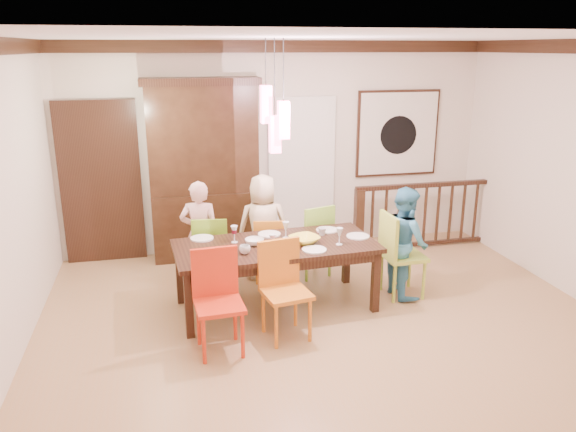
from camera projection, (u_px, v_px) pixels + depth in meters
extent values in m
plane|color=#AB8353|center=(325.00, 322.00, 5.98)|extent=(6.00, 6.00, 0.00)
plane|color=white|center=(332.00, 37.00, 5.15)|extent=(6.00, 6.00, 0.00)
plane|color=beige|center=(277.00, 148.00, 7.90)|extent=(6.00, 0.00, 6.00)
plane|color=beige|center=(1.00, 209.00, 4.93)|extent=(0.00, 5.00, 5.00)
cube|color=black|center=(101.00, 185.00, 7.46)|extent=(1.04, 0.07, 2.24)
cube|color=silver|center=(301.00, 175.00, 8.06)|extent=(0.97, 0.05, 2.22)
cube|color=black|center=(397.00, 133.00, 8.21)|extent=(1.25, 0.04, 1.25)
cube|color=silver|center=(398.00, 134.00, 8.19)|extent=(1.18, 0.02, 1.18)
cylinder|color=black|center=(398.00, 135.00, 8.18)|extent=(0.56, 0.01, 0.56)
cube|color=#FF4C77|center=(266.00, 104.00, 5.72)|extent=(0.11, 0.11, 0.38)
cylinder|color=black|center=(266.00, 62.00, 5.60)|extent=(0.01, 0.01, 0.46)
cube|color=#FF4C77|center=(284.00, 120.00, 5.70)|extent=(0.11, 0.11, 0.38)
cylinder|color=black|center=(283.00, 70.00, 5.56)|extent=(0.01, 0.01, 0.61)
cube|color=#FF4C77|center=(275.00, 134.00, 5.78)|extent=(0.11, 0.11, 0.38)
cylinder|color=black|center=(275.00, 77.00, 5.61)|extent=(0.01, 0.01, 0.76)
cube|color=black|center=(276.00, 246.00, 6.13)|extent=(2.25, 1.14, 0.05)
cube|color=black|center=(182.00, 272.00, 6.41)|extent=(0.09, 0.09, 0.70)
cube|color=black|center=(350.00, 257.00, 6.84)|extent=(0.09, 0.09, 0.70)
cube|color=black|center=(185.00, 303.00, 5.63)|extent=(0.09, 0.09, 0.70)
cube|color=black|center=(376.00, 284.00, 6.06)|extent=(0.09, 0.09, 0.70)
cube|color=black|center=(268.00, 240.00, 6.56)|extent=(1.99, 0.17, 0.10)
cube|color=black|center=(284.00, 267.00, 5.74)|extent=(1.99, 0.17, 0.10)
cube|color=#71AD23|center=(211.00, 252.00, 6.76)|extent=(0.47, 0.47, 0.04)
cube|color=#71AD23|center=(211.00, 233.00, 6.69)|extent=(0.41, 0.10, 0.45)
cylinder|color=#71AD23|center=(199.00, 276.00, 6.64)|extent=(0.04, 0.04, 0.43)
cylinder|color=#71AD23|center=(227.00, 274.00, 6.71)|extent=(0.04, 0.04, 0.43)
cylinder|color=#71AD23|center=(197.00, 266.00, 6.95)|extent=(0.04, 0.04, 0.43)
cylinder|color=#71AD23|center=(224.00, 264.00, 7.02)|extent=(0.04, 0.04, 0.43)
cube|color=#C6721A|center=(269.00, 250.00, 6.97)|extent=(0.43, 0.43, 0.04)
cube|color=#C6721A|center=(269.00, 233.00, 6.91)|extent=(0.37, 0.10, 0.41)
cylinder|color=#C6721A|center=(259.00, 270.00, 6.86)|extent=(0.03, 0.03, 0.39)
cylinder|color=#C6721A|center=(283.00, 268.00, 6.92)|extent=(0.03, 0.03, 0.39)
cylinder|color=#C6721A|center=(255.00, 262.00, 7.14)|extent=(0.03, 0.03, 0.39)
cylinder|color=#C6721A|center=(278.00, 260.00, 7.20)|extent=(0.03, 0.03, 0.39)
cube|color=#85C33C|center=(311.00, 241.00, 7.11)|extent=(0.53, 0.53, 0.04)
cube|color=#85C33C|center=(311.00, 222.00, 7.04)|extent=(0.42, 0.16, 0.47)
cylinder|color=#85C33C|center=(301.00, 264.00, 6.98)|extent=(0.04, 0.04, 0.45)
cylinder|color=#85C33C|center=(328.00, 262.00, 7.06)|extent=(0.04, 0.04, 0.45)
cylinder|color=#85C33C|center=(295.00, 254.00, 7.30)|extent=(0.04, 0.04, 0.45)
cylinder|color=#85C33C|center=(320.00, 252.00, 7.38)|extent=(0.04, 0.04, 0.45)
cube|color=red|center=(219.00, 306.00, 5.27)|extent=(0.47, 0.47, 0.04)
cube|color=red|center=(218.00, 280.00, 5.20)|extent=(0.45, 0.07, 0.49)
cylinder|color=red|center=(203.00, 340.00, 5.14)|extent=(0.04, 0.04, 0.47)
cylinder|color=red|center=(242.00, 336.00, 5.22)|extent=(0.04, 0.04, 0.47)
cylinder|color=red|center=(200.00, 322.00, 5.48)|extent=(0.04, 0.04, 0.47)
cylinder|color=red|center=(236.00, 318.00, 5.55)|extent=(0.04, 0.04, 0.47)
cube|color=orange|center=(286.00, 294.00, 5.55)|extent=(0.51, 0.51, 0.04)
cube|color=orange|center=(286.00, 269.00, 5.47)|extent=(0.44, 0.12, 0.48)
cylinder|color=orange|center=(272.00, 326.00, 5.41)|extent=(0.04, 0.04, 0.46)
cylinder|color=orange|center=(308.00, 322.00, 5.49)|extent=(0.04, 0.04, 0.46)
cylinder|color=orange|center=(265.00, 310.00, 5.75)|extent=(0.04, 0.04, 0.46)
cylinder|color=orange|center=(299.00, 306.00, 5.82)|extent=(0.04, 0.04, 0.46)
cube|color=#A9C540|center=(403.00, 256.00, 6.51)|extent=(0.46, 0.46, 0.04)
cube|color=#A9C540|center=(405.00, 234.00, 6.43)|extent=(0.05, 0.45, 0.50)
cylinder|color=#A9C540|center=(394.00, 283.00, 6.37)|extent=(0.04, 0.04, 0.47)
cylinder|color=#A9C540|center=(424.00, 280.00, 6.45)|extent=(0.04, 0.04, 0.47)
cylinder|color=#A9C540|center=(382.00, 271.00, 6.72)|extent=(0.04, 0.04, 0.47)
cylinder|color=#A9C540|center=(410.00, 269.00, 6.79)|extent=(0.04, 0.04, 0.47)
cube|color=black|center=(207.00, 224.00, 7.75)|extent=(1.44, 0.44, 0.93)
cube|color=black|center=(203.00, 139.00, 7.43)|extent=(1.44, 0.40, 1.44)
cube|color=black|center=(202.00, 137.00, 7.61)|extent=(1.24, 0.02, 1.24)
cube|color=black|center=(200.00, 81.00, 7.22)|extent=(1.54, 0.44, 0.10)
cube|color=black|center=(358.00, 221.00, 7.90)|extent=(0.12, 0.12, 0.92)
cube|color=black|center=(488.00, 212.00, 8.33)|extent=(0.12, 0.12, 0.92)
cube|color=black|center=(427.00, 185.00, 7.98)|extent=(2.15, 0.10, 0.06)
cube|color=black|center=(423.00, 243.00, 8.23)|extent=(2.03, 0.08, 0.05)
imported|color=#FFC5C2|center=(200.00, 234.00, 6.73)|extent=(0.54, 0.42, 1.31)
imported|color=beige|center=(263.00, 227.00, 6.99)|extent=(0.68, 0.48, 1.33)
imported|color=teal|center=(405.00, 242.00, 6.50)|extent=(0.55, 0.67, 1.30)
imported|color=yellow|center=(305.00, 240.00, 6.14)|extent=(0.41, 0.41, 0.08)
imported|color=white|center=(255.00, 242.00, 6.09)|extent=(0.26, 0.26, 0.06)
imported|color=silver|center=(245.00, 250.00, 5.82)|extent=(0.14, 0.14, 0.09)
imported|color=silver|center=(322.00, 231.00, 6.39)|extent=(0.12, 0.12, 0.09)
cylinder|color=white|center=(202.00, 238.00, 6.28)|extent=(0.26, 0.26, 0.01)
cylinder|color=white|center=(269.00, 234.00, 6.42)|extent=(0.26, 0.26, 0.01)
cylinder|color=white|center=(327.00, 230.00, 6.57)|extent=(0.26, 0.26, 0.01)
cylinder|color=white|center=(220.00, 258.00, 5.68)|extent=(0.26, 0.26, 0.01)
cylinder|color=white|center=(314.00, 250.00, 5.93)|extent=(0.26, 0.26, 0.01)
cylinder|color=white|center=(358.00, 236.00, 6.35)|extent=(0.26, 0.26, 0.01)
cube|color=#D83359|center=(278.00, 256.00, 5.76)|extent=(0.18, 0.14, 0.01)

